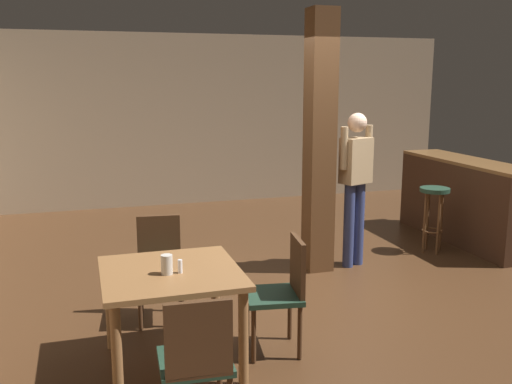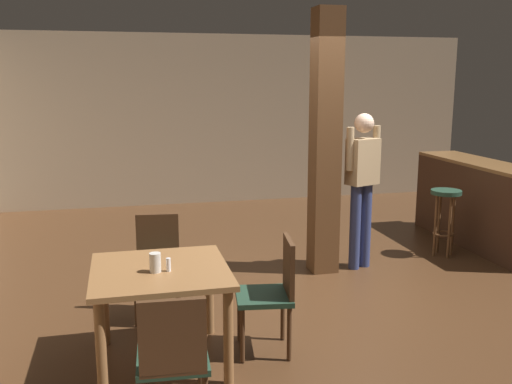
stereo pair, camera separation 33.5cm
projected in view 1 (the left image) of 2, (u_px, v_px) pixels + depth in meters
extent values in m
plane|color=#422816|center=(333.00, 290.00, 5.70)|extent=(10.80, 10.80, 0.00)
cube|color=gray|center=(224.00, 119.00, 9.65)|extent=(8.00, 0.10, 2.80)
cube|color=brown|center=(320.00, 144.00, 6.09)|extent=(0.28, 0.28, 2.80)
cube|color=brown|center=(171.00, 273.00, 4.08)|extent=(0.98, 0.98, 0.04)
cylinder|color=brown|center=(215.00, 294.00, 4.67)|extent=(0.07, 0.07, 0.70)
cylinder|color=brown|center=(110.00, 306.00, 4.42)|extent=(0.07, 0.07, 0.70)
cylinder|color=brown|center=(243.00, 338.00, 3.88)|extent=(0.07, 0.07, 0.70)
cylinder|color=brown|center=(117.00, 356.00, 3.64)|extent=(0.07, 0.07, 0.70)
cube|color=#1E3828|center=(160.00, 271.00, 4.92)|extent=(0.47, 0.47, 0.04)
cube|color=#422816|center=(159.00, 240.00, 5.06)|extent=(0.38, 0.08, 0.45)
cylinder|color=#422816|center=(182.00, 302.00, 4.82)|extent=(0.04, 0.04, 0.43)
cylinder|color=#422816|center=(140.00, 305.00, 4.76)|extent=(0.04, 0.04, 0.43)
cylinder|color=#422816|center=(180.00, 288.00, 5.16)|extent=(0.04, 0.04, 0.43)
cylinder|color=#422816|center=(141.00, 290.00, 5.10)|extent=(0.04, 0.04, 0.43)
cube|color=#1E3828|center=(195.00, 361.00, 3.35)|extent=(0.45, 0.45, 0.04)
cube|color=#422816|center=(199.00, 340.00, 3.13)|extent=(0.38, 0.06, 0.45)
cylinder|color=#422816|center=(220.00, 378.00, 3.61)|extent=(0.04, 0.04, 0.43)
cube|color=#1E3828|center=(273.00, 296.00, 4.36)|extent=(0.48, 0.48, 0.04)
cube|color=#422816|center=(298.00, 267.00, 4.35)|extent=(0.09, 0.38, 0.45)
cylinder|color=#422816|center=(254.00, 335.00, 4.21)|extent=(0.04, 0.04, 0.43)
cylinder|color=#422816|center=(247.00, 316.00, 4.55)|extent=(0.04, 0.04, 0.43)
cylinder|color=#422816|center=(300.00, 332.00, 4.26)|extent=(0.04, 0.04, 0.43)
cylinder|color=#422816|center=(290.00, 313.00, 4.60)|extent=(0.04, 0.04, 0.43)
cylinder|color=beige|center=(167.00, 265.00, 3.98)|extent=(0.08, 0.08, 0.14)
cylinder|color=silver|center=(180.00, 266.00, 4.01)|extent=(0.03, 0.03, 0.10)
cube|color=tan|center=(356.00, 161.00, 6.25)|extent=(0.39, 0.30, 0.50)
sphere|color=beige|center=(357.00, 123.00, 6.16)|extent=(0.27, 0.27, 0.21)
cylinder|color=navy|center=(359.00, 223.00, 6.44)|extent=(0.15, 0.15, 0.95)
cylinder|color=navy|center=(349.00, 226.00, 6.34)|extent=(0.15, 0.15, 0.95)
cylinder|color=tan|center=(369.00, 146.00, 6.33)|extent=(0.10, 0.10, 0.46)
cylinder|color=tan|center=(344.00, 148.00, 6.10)|extent=(0.10, 0.10, 0.46)
cube|color=brown|center=(469.00, 161.00, 7.27)|extent=(0.56, 2.19, 0.04)
cube|color=#382114|center=(459.00, 203.00, 7.34)|extent=(0.36, 2.19, 1.02)
cylinder|color=#1E3828|center=(435.00, 190.00, 6.82)|extent=(0.35, 0.35, 0.05)
torus|color=brown|center=(432.00, 230.00, 6.92)|extent=(0.25, 0.25, 0.02)
cylinder|color=brown|center=(427.00, 220.00, 7.00)|extent=(0.03, 0.03, 0.75)
cylinder|color=brown|center=(438.00, 224.00, 6.79)|extent=(0.03, 0.03, 0.75)
cylinder|color=brown|center=(441.00, 221.00, 6.93)|extent=(0.03, 0.03, 0.75)
cylinder|color=brown|center=(425.00, 223.00, 6.86)|extent=(0.03, 0.03, 0.75)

